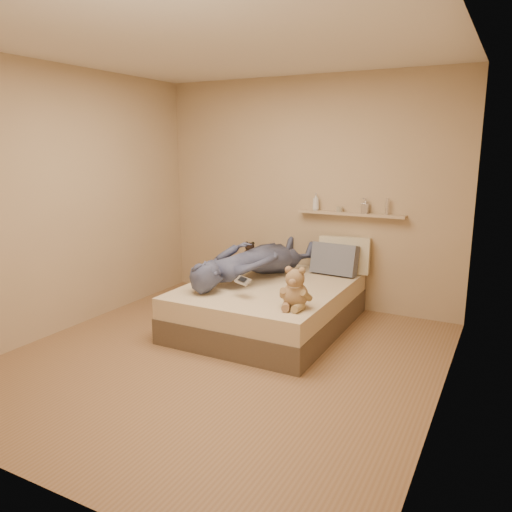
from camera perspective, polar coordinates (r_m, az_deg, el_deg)
The scene contains 10 objects.
room at distance 4.13m, azimuth -4.21°, elevation 5.05°, with size 3.80×3.80×3.80m.
bed at distance 5.17m, azimuth 1.45°, elevation -5.65°, with size 1.50×1.90×0.45m.
game_console at distance 4.62m, azimuth -1.51°, elevation -2.83°, with size 0.20×0.15×0.06m.
teddy_bear at distance 4.34m, azimuth 4.47°, elevation -4.01°, with size 0.31×0.30×0.37m.
dark_plush at distance 6.02m, azimuth -0.70°, elevation 0.29°, with size 0.17×0.17×0.26m.
pillow_cream at distance 5.62m, azimuth 10.06°, elevation 0.14°, with size 0.55×0.16×0.40m, color beige.
pillow_grey at distance 5.51m, azimuth 8.95°, elevation -0.38°, with size 0.50×0.14×0.34m, color slate.
person at distance 5.26m, azimuth -0.36°, elevation -0.47°, with size 0.62×1.69×0.41m, color #4E577B.
wall_shelf at distance 5.61m, azimuth 10.73°, elevation 4.76°, with size 1.20×0.12×0.03m, color tan.
shelf_bottles at distance 5.62m, azimuth 9.80°, elevation 5.83°, with size 0.86×0.08×0.19m.
Camera 1 is at (2.17, -3.48, 1.83)m, focal length 35.00 mm.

